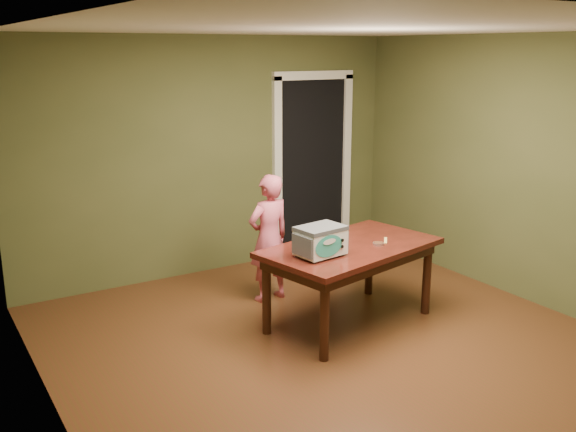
# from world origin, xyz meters

# --- Properties ---
(floor) EXTENTS (5.00, 5.00, 0.00)m
(floor) POSITION_xyz_m (0.00, 0.00, 0.00)
(floor) COLOR #512717
(floor) RESTS_ON ground
(room_shell) EXTENTS (4.52, 5.02, 2.61)m
(room_shell) POSITION_xyz_m (0.00, 0.00, 1.71)
(room_shell) COLOR #50532C
(room_shell) RESTS_ON ground
(doorway) EXTENTS (1.10, 0.66, 2.25)m
(doorway) POSITION_xyz_m (1.30, 2.78, 1.06)
(doorway) COLOR black
(doorway) RESTS_ON ground
(dining_table) EXTENTS (1.75, 1.21, 0.75)m
(dining_table) POSITION_xyz_m (0.39, 0.48, 0.65)
(dining_table) COLOR #34110B
(dining_table) RESTS_ON floor
(toy_oven) EXTENTS (0.45, 0.34, 0.26)m
(toy_oven) POSITION_xyz_m (-0.02, 0.37, 0.89)
(toy_oven) COLOR #4C4F54
(toy_oven) RESTS_ON dining_table
(baking_pan) EXTENTS (0.10, 0.10, 0.02)m
(baking_pan) POSITION_xyz_m (0.60, 0.36, 0.76)
(baking_pan) COLOR silver
(baking_pan) RESTS_ON dining_table
(spatula) EXTENTS (0.14, 0.15, 0.01)m
(spatula) POSITION_xyz_m (0.74, 0.42, 0.75)
(spatula) COLOR #ECCB66
(spatula) RESTS_ON dining_table
(child) EXTENTS (0.49, 0.35, 1.28)m
(child) POSITION_xyz_m (0.05, 1.37, 0.64)
(child) COLOR #D0556D
(child) RESTS_ON floor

